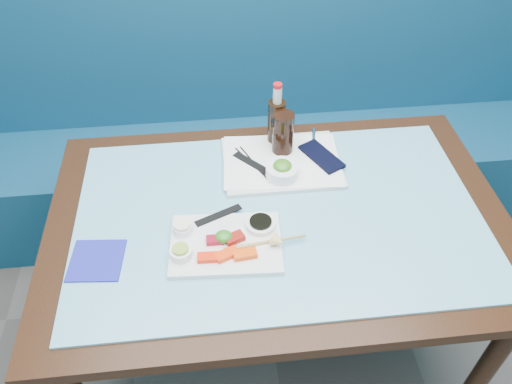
{
  "coord_description": "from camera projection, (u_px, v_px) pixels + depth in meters",
  "views": [
    {
      "loc": [
        -0.18,
        0.43,
        1.86
      ],
      "look_at": [
        -0.06,
        1.51,
        0.8
      ],
      "focal_mm": 35.0,
      "sensor_mm": 36.0,
      "label": 1
    }
  ],
  "objects": [
    {
      "name": "seaweed_salad",
      "position": [
        282.0,
        166.0,
        1.58
      ],
      "size": [
        0.07,
        0.07,
        0.03
      ],
      "primitive_type": "ellipsoid",
      "rotation": [
        0.0,
        0.0,
        0.22
      ],
      "color": "#38791C",
      "rests_on": "seaweed_bowl"
    },
    {
      "name": "ginger_fill",
      "position": [
        182.0,
        224.0,
        1.42
      ],
      "size": [
        0.06,
        0.06,
        0.01
      ],
      "primitive_type": "cylinder",
      "rotation": [
        0.0,
        0.0,
        0.25
      ],
      "color": "#FFE8D1",
      "rests_on": "ramekin_ginger"
    },
    {
      "name": "booth_bench",
      "position": [
        251.0,
        141.0,
        2.38
      ],
      "size": [
        3.0,
        0.56,
        1.17
      ],
      "color": "navy",
      "rests_on": "ground"
    },
    {
      "name": "ramekin_ginger",
      "position": [
        183.0,
        228.0,
        1.43
      ],
      "size": [
        0.06,
        0.06,
        0.02
      ],
      "primitive_type": "cylinder",
      "rotation": [
        0.0,
        0.0,
        -0.06
      ],
      "color": "white",
      "rests_on": "sashimi_plate"
    },
    {
      "name": "wooden_chopstick_a",
      "position": [
        265.0,
        242.0,
        1.41
      ],
      "size": [
        0.24,
        0.03,
        0.01
      ],
      "primitive_type": "cylinder",
      "rotation": [
        1.57,
        0.0,
        -1.47
      ],
      "color": "#9A8348",
      "rests_on": "sashimi_plate"
    },
    {
      "name": "tuna_right",
      "position": [
        234.0,
        238.0,
        1.41
      ],
      "size": [
        0.06,
        0.05,
        0.02
      ],
      "primitive_type": "cube",
      "rotation": [
        0.0,
        0.0,
        0.42
      ],
      "color": "maroon",
      "rests_on": "sashimi_plate"
    },
    {
      "name": "lemon_wedge",
      "position": [
        278.0,
        241.0,
        1.39
      ],
      "size": [
        0.05,
        0.05,
        0.04
      ],
      "primitive_type": "cone",
      "rotation": [
        1.57,
        0.0,
        0.92
      ],
      "color": "#FFDD78",
      "rests_on": "sashimi_plate"
    },
    {
      "name": "salmon_left",
      "position": [
        209.0,
        257.0,
        1.36
      ],
      "size": [
        0.06,
        0.03,
        0.02
      ],
      "primitive_type": "cube",
      "rotation": [
        0.0,
        0.0,
        -0.05
      ],
      "color": "#FF260A",
      "rests_on": "sashimi_plate"
    },
    {
      "name": "soy_fill",
      "position": [
        261.0,
        221.0,
        1.44
      ],
      "size": [
        0.08,
        0.08,
        0.01
      ],
      "primitive_type": "cylinder",
      "rotation": [
        0.0,
        0.0,
        -0.23
      ],
      "color": "black",
      "rests_on": "soy_dish"
    },
    {
      "name": "blue_napkin",
      "position": [
        97.0,
        260.0,
        1.38
      ],
      "size": [
        0.16,
        0.16,
        0.01
      ],
      "primitive_type": "cube",
      "rotation": [
        0.0,
        0.0,
        -0.09
      ],
      "color": "#1C209B",
      "rests_on": "glass_top"
    },
    {
      "name": "wasabi_fill",
      "position": [
        180.0,
        249.0,
        1.35
      ],
      "size": [
        0.06,
        0.06,
        0.01
      ],
      "primitive_type": "cylinder",
      "rotation": [
        0.0,
        0.0,
        0.31
      ],
      "color": "#8EAF38",
      "rests_on": "ramekin_wasabi"
    },
    {
      "name": "tray_sleeve",
      "position": [
        254.0,
        164.0,
        1.65
      ],
      "size": [
        0.13,
        0.14,
        0.0
      ],
      "primitive_type": "cube",
      "rotation": [
        0.0,
        0.0,
        0.75
      ],
      "color": "black",
      "rests_on": "serving_tray"
    },
    {
      "name": "paper_placemat",
      "position": [
        282.0,
        161.0,
        1.66
      ],
      "size": [
        0.4,
        0.3,
        0.0
      ],
      "primitive_type": "cube",
      "rotation": [
        0.0,
        0.0,
        -0.07
      ],
      "color": "white",
      "rests_on": "serving_tray"
    },
    {
      "name": "salmon_right",
      "position": [
        245.0,
        254.0,
        1.37
      ],
      "size": [
        0.07,
        0.04,
        0.02
      ],
      "primitive_type": "cube",
      "rotation": [
        0.0,
        0.0,
        0.11
      ],
      "color": "#FA480A",
      "rests_on": "sashimi_plate"
    },
    {
      "name": "salmon_mid",
      "position": [
        227.0,
        254.0,
        1.37
      ],
      "size": [
        0.07,
        0.05,
        0.02
      ],
      "primitive_type": "cube",
      "rotation": [
        0.0,
        0.0,
        0.39
      ],
      "color": "#FF3A0A",
      "rests_on": "sashimi_plate"
    },
    {
      "name": "sashimi_plate",
      "position": [
        226.0,
        244.0,
        1.42
      ],
      "size": [
        0.33,
        0.24,
        0.02
      ],
      "primitive_type": "cube",
      "rotation": [
        0.0,
        0.0,
        -0.06
      ],
      "color": "white",
      "rests_on": "glass_top"
    },
    {
      "name": "cola_bottle_body",
      "position": [
        276.0,
        123.0,
        1.7
      ],
      "size": [
        0.07,
        0.07,
        0.17
      ],
      "primitive_type": "cylinder",
      "rotation": [
        0.0,
        0.0,
        -0.29
      ],
      "color": "black",
      "rests_on": "glass_top"
    },
    {
      "name": "cola_bottle_cap",
      "position": [
        278.0,
        86.0,
        1.59
      ],
      "size": [
        0.03,
        0.03,
        0.01
      ],
      "primitive_type": "cylinder",
      "rotation": [
        0.0,
        0.0,
        -0.18
      ],
      "color": "red",
      "rests_on": "cola_bottle_neck"
    },
    {
      "name": "seaweed_garnish",
      "position": [
        224.0,
        237.0,
        1.41
      ],
      "size": [
        0.06,
        0.05,
        0.03
      ],
      "primitive_type": "ellipsoid",
      "rotation": [
        0.0,
        0.0,
        0.13
      ],
      "color": "#2B751B",
      "rests_on": "sashimi_plate"
    },
    {
      "name": "soy_dish",
      "position": [
        261.0,
        224.0,
        1.45
      ],
      "size": [
        0.12,
        0.12,
        0.02
      ],
      "primitive_type": "cylinder",
      "rotation": [
        0.0,
        0.0,
        -0.42
      ],
      "color": "white",
      "rests_on": "sashimi_plate"
    },
    {
      "name": "cola_glass",
      "position": [
        283.0,
        133.0,
        1.65
      ],
      "size": [
        0.08,
        0.08,
        0.15
      ],
      "primitive_type": "cylinder",
      "rotation": [
        0.0,
        0.0,
        -0.08
      ],
      "color": "black",
      "rests_on": "serving_tray"
    },
    {
      "name": "chopstick_sleeve",
      "position": [
        218.0,
        215.0,
        1.48
      ],
      "size": [
        0.15,
        0.08,
        0.0
      ],
      "primitive_type": "cube",
      "rotation": [
        0.0,
        0.0,
        0.42
      ],
      "color": "black",
      "rests_on": "sashimi_plate"
    },
    {
      "name": "seaweed_bowl",
      "position": [
        282.0,
        171.0,
        1.6
      ],
      "size": [
        0.11,
        0.11,
        0.04
      ],
      "primitive_type": "cylinder",
      "rotation": [
        0.0,
        0.0,
        0.07
      ],
      "color": "white",
      "rests_on": "serving_tray"
    },
    {
      "name": "serving_tray",
      "position": [
        281.0,
        162.0,
        1.67
      ],
      "size": [
        0.39,
        0.29,
        0.01
      ],
      "primitive_type": "cube",
      "rotation": [
        0.0,
        0.0,
        0.0
      ],
      "color": "silver",
      "rests_on": "glass_top"
    },
    {
      "name": "black_chopstick_b",
      "position": [
        255.0,
        164.0,
        1.65
      ],
      "size": [
        0.09,
        0.19,
        0.01
      ],
      "primitive_type": "cylinder",
      "rotation": [
        1.57,
        0.0,
        0.4
      ],
      "color": "black",
      "rests_on": "serving_tray"
    },
    {
      "name": "dining_table",
      "position": [
        278.0,
        233.0,
        1.58
      ],
      "size": [
        1.4,
        0.9,
        0.75
      ],
      "color": "black",
      "rests_on": "ground"
    },
    {
      "name": "navy_pouch",
      "position": [
        321.0,
        157.0,
        1.67
      ],
      "size": [
        0.14,
        0.18,
        0.01
      ],
      "primitive_type": "cube",
      "rotation": [
        0.0,
        0.0,
        0.48
      ],
      "color": "black",
      "rests_on": "serving_tray"
    },
    {
      "name": "black_chopstick_a",
      "position": [
        252.0,
        164.0,
        1.65
      ],
      "size": [
        0.1,
        0.18,
        0.01
      ],
      "primitive_type": "cylinder",
      "rotation": [
        1.57,
        0.0,
        0.5
      ],
      "color": "black",
      "rests_on": "serving_tray"
    },
    {
      "name": "fork",
      "position": [
        314.0,
        138.0,
        1.75
      ],
      "size": [
        0.03,
        0.1,
        0.01
      ],
      "primitive_type": "cylinder",
      "rotation": [
        1.57,
        0.0,
        -0.21
      ],
      "color": "silver",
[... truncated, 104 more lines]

